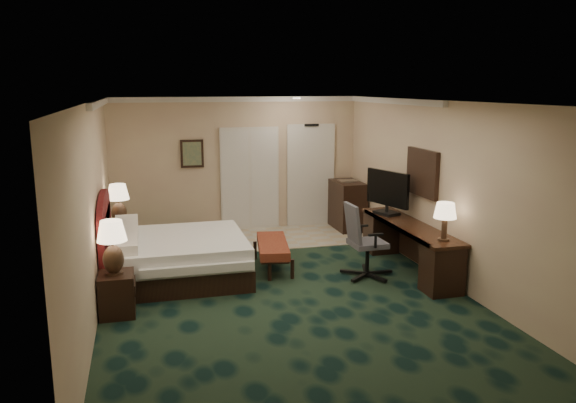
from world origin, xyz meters
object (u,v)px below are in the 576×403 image
object	(u,v)px
lamp_near	(113,248)
bed_bench	(273,255)
nightstand_far	(123,241)
minibar	(347,205)
desk_chair	(368,240)
bed	(179,258)
desk	(408,247)
tv	(387,193)
lamp_far	(119,204)
nightstand_near	(117,294)

from	to	relation	value
lamp_near	bed_bench	world-z (taller)	lamp_near
nightstand_far	minibar	xyz separation A→B (m)	(4.43, 0.92, 0.20)
desk_chair	bed	bearing A→B (deg)	164.92
bed_bench	desk	world-z (taller)	desk
nightstand_far	lamp_near	bearing A→B (deg)	-90.74
bed_bench	tv	world-z (taller)	tv
lamp_far	bed_bench	world-z (taller)	lamp_far
nightstand_far	lamp_far	bearing A→B (deg)	-172.97
desk_chair	nightstand_far	bearing A→B (deg)	150.29
tv	nightstand_near	bearing A→B (deg)	179.50
nightstand_near	desk_chair	size ratio (longest dim) A/B	0.47
bed	tv	bearing A→B (deg)	3.27
bed_bench	desk	size ratio (longest dim) A/B	0.51
lamp_far	desk_chair	bearing A→B (deg)	-27.76
lamp_near	minibar	distance (m)	5.66
desk_chair	minibar	distance (m)	2.98
bed	desk	distance (m)	3.63
nightstand_near	minibar	size ratio (longest dim) A/B	0.56
bed	lamp_near	distance (m)	1.64
lamp_far	bed_bench	size ratio (longest dim) A/B	0.52
tv	lamp_near	bearing A→B (deg)	179.59
bed_bench	minibar	xyz separation A→B (m)	(2.08, 2.13, 0.27)
nightstand_near	desk_chair	bearing A→B (deg)	8.70
desk	tv	bearing A→B (deg)	94.25
bed	desk	xyz separation A→B (m)	(3.59, -0.54, 0.06)
tv	minibar	distance (m)	2.10
lamp_near	desk_chair	xyz separation A→B (m)	(3.71, 0.58, -0.32)
tv	bed_bench	bearing A→B (deg)	164.77
nightstand_far	desk_chair	world-z (taller)	desk_chair
nightstand_far	minibar	size ratio (longest dim) A/B	0.60
tv	desk_chair	world-z (taller)	tv
lamp_near	desk	bearing A→B (deg)	9.07
bed	bed_bench	world-z (taller)	bed
bed_bench	lamp_near	bearing A→B (deg)	-141.44
bed	tv	size ratio (longest dim) A/B	2.10
nightstand_far	bed_bench	bearing A→B (deg)	-27.15
nightstand_far	tv	world-z (taller)	tv
lamp_far	desk	world-z (taller)	lamp_far
lamp_near	desk_chair	bearing A→B (deg)	8.85
bed	lamp_far	size ratio (longest dim) A/B	2.92
bed_bench	nightstand_near	bearing A→B (deg)	-141.51
bed_bench	desk	bearing A→B (deg)	-7.21
desk_chair	lamp_far	bearing A→B (deg)	150.61
nightstand_near	tv	distance (m)	4.71
desk	desk_chair	bearing A→B (deg)	-169.85
tv	desk	bearing A→B (deg)	-104.40
lamp_near	bed	bearing A→B (deg)	54.72
lamp_near	lamp_far	world-z (taller)	lamp_far
nightstand_far	nightstand_near	bearing A→B (deg)	-90.41
lamp_near	bed_bench	xyz separation A→B (m)	(2.38, 1.33, -0.68)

